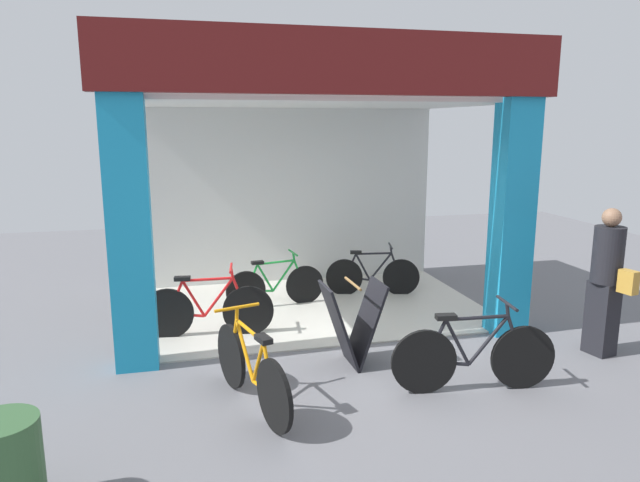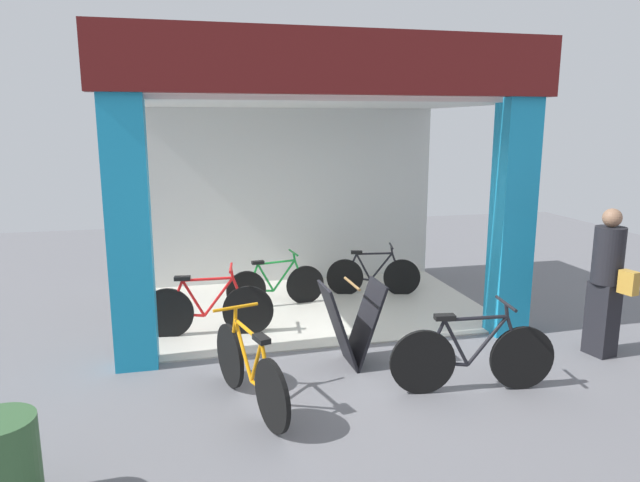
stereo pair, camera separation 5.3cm
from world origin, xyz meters
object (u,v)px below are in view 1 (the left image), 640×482
at_px(bicycle_inside_1, 372,275).
at_px(bicycle_parked_1, 251,371).
at_px(bicycle_inside_0, 275,286).
at_px(pedestrian_1, 606,280).
at_px(bicycle_parked_0, 473,356).
at_px(sandwich_board_sign, 352,324).
at_px(trash_bin, 5,470).
at_px(bicycle_inside_2, 208,309).

xyz_separation_m(bicycle_inside_1, bicycle_parked_1, (-2.28, -3.19, 0.04)).
bearing_deg(bicycle_inside_0, bicycle_inside_1, 8.27).
bearing_deg(pedestrian_1, bicycle_parked_0, -164.98).
xyz_separation_m(bicycle_parked_0, sandwich_board_sign, (-0.98, 0.90, 0.10)).
xyz_separation_m(bicycle_inside_0, trash_bin, (-2.52, -4.13, 0.04)).
bearing_deg(bicycle_inside_0, sandwich_board_sign, -77.70).
relative_size(bicycle_inside_0, bicycle_parked_0, 0.88).
relative_size(bicycle_inside_0, sandwich_board_sign, 1.53).
bearing_deg(bicycle_parked_1, trash_bin, -147.07).
bearing_deg(bicycle_inside_2, trash_bin, -115.60).
bearing_deg(bicycle_parked_0, pedestrian_1, 15.02).
bearing_deg(pedestrian_1, bicycle_inside_1, 122.52).
bearing_deg(bicycle_parked_0, bicycle_inside_0, 115.12).
distance_m(pedestrian_1, trash_bin, 6.12).
relative_size(bicycle_parked_0, bicycle_parked_1, 1.04).
bearing_deg(sandwich_board_sign, bicycle_inside_1, 66.44).
bearing_deg(bicycle_inside_2, bicycle_inside_1, 25.26).
relative_size(bicycle_inside_0, bicycle_inside_2, 0.90).
xyz_separation_m(bicycle_parked_0, trash_bin, (-4.00, -0.98, -0.01)).
relative_size(bicycle_inside_1, pedestrian_1, 0.83).
xyz_separation_m(bicycle_inside_2, pedestrian_1, (4.40, -1.64, 0.53)).
bearing_deg(bicycle_inside_0, trash_bin, -121.44).
xyz_separation_m(bicycle_inside_0, pedestrian_1, (3.38, -2.63, 0.56)).
bearing_deg(trash_bin, pedestrian_1, 14.23).
distance_m(bicycle_inside_1, bicycle_parked_1, 3.92).
relative_size(bicycle_inside_2, pedestrian_1, 0.95).
height_order(bicycle_inside_1, sandwich_board_sign, sandwich_board_sign).
bearing_deg(pedestrian_1, sandwich_board_sign, 172.31).
bearing_deg(bicycle_parked_1, bicycle_inside_2, 98.66).
height_order(bicycle_inside_0, bicycle_parked_0, bicycle_parked_0).
height_order(bicycle_inside_0, sandwich_board_sign, sandwich_board_sign).
xyz_separation_m(sandwich_board_sign, trash_bin, (-3.01, -1.89, -0.12)).
height_order(bicycle_inside_1, trash_bin, bicycle_inside_1).
bearing_deg(bicycle_parked_1, bicycle_parked_0, -4.75).
relative_size(bicycle_parked_1, pedestrian_1, 0.94).
relative_size(bicycle_parked_1, trash_bin, 2.25).
distance_m(bicycle_parked_0, pedestrian_1, 2.05).
height_order(bicycle_inside_0, bicycle_parked_1, bicycle_parked_1).
relative_size(bicycle_inside_1, bicycle_inside_2, 0.87).
xyz_separation_m(bicycle_inside_0, bicycle_parked_0, (1.47, -3.14, 0.05)).
bearing_deg(bicycle_inside_1, trash_bin, -133.18).
xyz_separation_m(bicycle_inside_1, sandwich_board_sign, (-1.07, -2.46, 0.15)).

